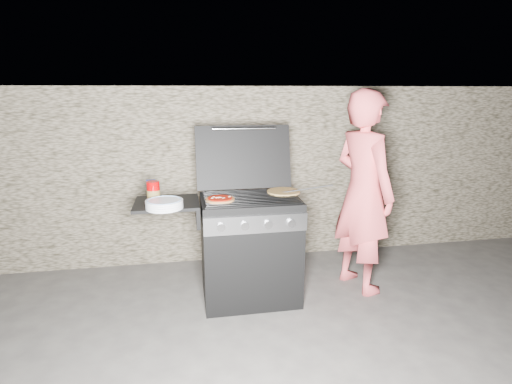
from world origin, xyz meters
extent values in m
plane|color=#3C3936|center=(0.00, 0.00, 0.00)|extent=(50.00, 50.00, 0.00)
cube|color=gray|center=(0.00, 1.05, 0.90)|extent=(8.00, 0.35, 1.80)
cylinder|color=#DCB35A|center=(0.31, 0.09, 0.92)|extent=(0.35, 0.35, 0.02)
cylinder|color=#A20003|center=(-0.77, 0.05, 0.98)|extent=(0.11, 0.11, 0.16)
cube|color=#2637BD|center=(-0.79, 0.12, 0.98)|extent=(0.08, 0.05, 0.15)
cylinder|color=silver|center=(-0.68, -0.18, 0.93)|extent=(0.35, 0.35, 0.06)
imported|color=#E85156|center=(1.02, 0.05, 0.89)|extent=(0.61, 0.75, 1.78)
cylinder|color=black|center=(0.47, 0.00, 0.96)|extent=(0.44, 0.13, 0.09)
camera|label=1|loc=(-0.51, -3.12, 1.76)|focal=28.00mm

